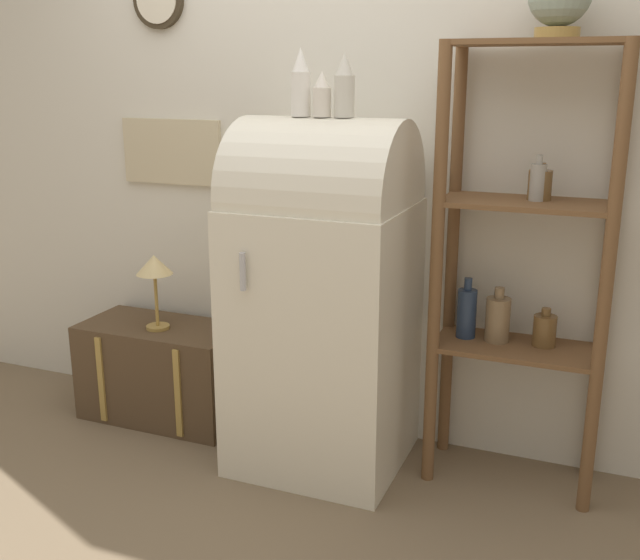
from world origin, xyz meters
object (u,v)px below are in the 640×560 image
(vase_right, at_px, (344,87))
(refrigerator, at_px, (323,290))
(vase_left, at_px, (301,85))
(vase_center, at_px, (321,96))
(desk_lamp, at_px, (154,270))
(suitcase_trunk, at_px, (163,371))

(vase_right, bearing_deg, refrigerator, 177.16)
(refrigerator, distance_m, vase_right, 0.82)
(vase_left, relative_size, vase_center, 1.53)
(refrigerator, distance_m, desk_lamp, 0.86)
(vase_right, bearing_deg, desk_lamp, 176.93)
(refrigerator, distance_m, vase_center, 0.79)
(desk_lamp, bearing_deg, vase_left, -4.31)
(vase_left, xyz_separation_m, vase_right, (0.18, 0.01, -0.01))
(vase_right, bearing_deg, vase_left, -177.71)
(refrigerator, relative_size, suitcase_trunk, 1.90)
(refrigerator, relative_size, vase_left, 5.66)
(vase_right, bearing_deg, suitcase_trunk, 174.49)
(refrigerator, xyz_separation_m, suitcase_trunk, (-0.88, 0.09, -0.53))
(refrigerator, xyz_separation_m, desk_lamp, (-0.86, 0.05, -0.01))
(refrigerator, xyz_separation_m, vase_left, (-0.09, -0.01, 0.83))
(suitcase_trunk, bearing_deg, vase_center, -6.87)
(suitcase_trunk, relative_size, vase_center, 4.54)
(suitcase_trunk, bearing_deg, vase_right, -5.51)
(vase_left, bearing_deg, vase_center, -3.28)
(refrigerator, height_order, vase_right, vase_right)
(suitcase_trunk, xyz_separation_m, vase_center, (0.88, -0.11, 1.32))
(vase_center, bearing_deg, suitcase_trunk, 173.13)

